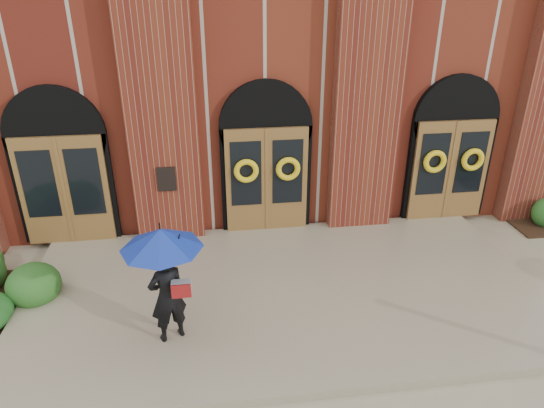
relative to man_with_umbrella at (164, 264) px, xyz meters
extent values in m
plane|color=tan|center=(2.10, 0.97, -1.60)|extent=(90.00, 90.00, 0.00)
cube|color=gray|center=(2.10, 1.12, -1.52)|extent=(10.00, 5.30, 0.15)
cube|color=maroon|center=(2.10, 9.87, 1.90)|extent=(16.00, 12.00, 7.00)
cube|color=black|center=(-0.15, 3.44, 0.05)|extent=(0.40, 0.05, 0.55)
cube|color=maroon|center=(-0.15, 3.70, 1.90)|extent=(1.50, 0.45, 7.00)
cube|color=maroon|center=(4.35, 3.70, 1.90)|extent=(1.50, 0.45, 7.00)
cube|color=brown|center=(-2.40, 3.68, -0.20)|extent=(1.90, 0.10, 2.50)
cylinder|color=black|center=(-2.40, 3.82, 1.05)|extent=(2.10, 0.22, 2.10)
cube|color=brown|center=(2.10, 3.68, -0.20)|extent=(1.90, 0.10, 2.50)
cylinder|color=black|center=(2.10, 3.82, 1.05)|extent=(2.10, 0.22, 2.10)
cube|color=brown|center=(6.60, 3.68, -0.20)|extent=(1.90, 0.10, 2.50)
cylinder|color=black|center=(6.60, 3.82, 1.05)|extent=(2.10, 0.22, 2.10)
torus|color=yellow|center=(1.62, 3.56, 0.10)|extent=(0.57, 0.13, 0.57)
torus|color=yellow|center=(2.58, 3.56, 0.10)|extent=(0.57, 0.13, 0.57)
torus|color=yellow|center=(6.12, 3.56, 0.10)|extent=(0.57, 0.13, 0.57)
torus|color=yellow|center=(7.08, 3.56, 0.10)|extent=(0.57, 0.13, 0.57)
imported|color=black|center=(0.00, 0.00, -0.61)|extent=(0.72, 0.61, 1.67)
cone|color=navy|center=(0.00, 0.00, 0.45)|extent=(1.71, 1.71, 0.33)
cylinder|color=black|center=(0.05, -0.05, 0.01)|extent=(0.02, 0.02, 0.56)
cube|color=#9B9EA0|center=(0.24, -0.13, -0.39)|extent=(0.35, 0.27, 0.25)
cube|color=maroon|center=(0.24, -0.22, -0.39)|extent=(0.29, 0.15, 0.25)
ellipsoid|color=#1B4A19|center=(-3.00, 0.97, -1.33)|extent=(1.50, 1.29, 0.53)
camera|label=1|loc=(0.79, -6.64, 4.08)|focal=32.00mm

